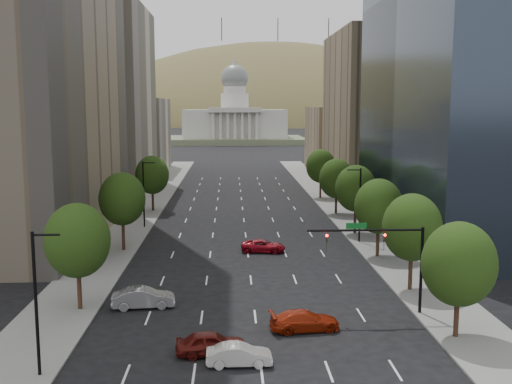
{
  "coord_description": "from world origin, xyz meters",
  "views": [
    {
      "loc": [
        -1.83,
        -15.13,
        16.32
      ],
      "look_at": [
        0.6,
        42.71,
        8.0
      ],
      "focal_mm": 42.31,
      "sensor_mm": 36.0,
      "label": 1
    }
  ],
  "objects": [
    {
      "name": "car_silver",
      "position": [
        -9.0,
        32.46,
        0.84
      ],
      "size": [
        5.25,
        2.35,
        1.67
      ],
      "primitive_type": "imported",
      "rotation": [
        0.0,
        0.0,
        1.69
      ],
      "color": "gray",
      "rests_on": "ground"
    },
    {
      "name": "traffic_signal",
      "position": [
        10.53,
        30.0,
        5.17
      ],
      "size": [
        9.12,
        0.4,
        7.38
      ],
      "color": "black",
      "rests_on": "ground"
    },
    {
      "name": "filler_right",
      "position": [
        25.0,
        133.0,
        8.0
      ],
      "size": [
        14.0,
        26.0,
        16.0
      ],
      "primitive_type": "cube",
      "color": "#8C7759",
      "rests_on": "ground"
    },
    {
      "name": "streetlight_ls",
      "position": [
        -13.44,
        20.0,
        4.84
      ],
      "size": [
        1.7,
        0.2,
        9.0
      ],
      "color": "black",
      "rests_on": "ground"
    },
    {
      "name": "filler_left",
      "position": [
        -25.0,
        136.0,
        9.0
      ],
      "size": [
        14.0,
        26.0,
        18.0
      ],
      "primitive_type": "cube",
      "color": "beige",
      "rests_on": "ground"
    },
    {
      "name": "streetlight_ln",
      "position": [
        -13.44,
        65.0,
        4.84
      ],
      "size": [
        1.7,
        0.2,
        9.0
      ],
      "color": "black",
      "rests_on": "ground"
    },
    {
      "name": "car_red_far",
      "position": [
        1.76,
        50.92,
        0.69
      ],
      "size": [
        5.2,
        2.89,
        1.37
      ],
      "primitive_type": "imported",
      "rotation": [
        0.0,
        0.0,
        1.44
      ],
      "color": "maroon",
      "rests_on": "ground"
    },
    {
      "name": "tree_right_3",
      "position": [
        14.0,
        60.0,
        5.89
      ],
      "size": [
        5.2,
        5.2,
        8.89
      ],
      "color": "#382316",
      "rests_on": "ground"
    },
    {
      "name": "tree_right_5",
      "position": [
        14.0,
        90.0,
        5.75
      ],
      "size": [
        5.2,
        5.2,
        8.75
      ],
      "color": "#382316",
      "rests_on": "ground"
    },
    {
      "name": "tree_right_4",
      "position": [
        14.0,
        74.0,
        5.46
      ],
      "size": [
        5.2,
        5.2,
        8.46
      ],
      "color": "#382316",
      "rests_on": "ground"
    },
    {
      "name": "tree_right_0",
      "position": [
        14.0,
        25.0,
        5.39
      ],
      "size": [
        5.2,
        5.2,
        8.39
      ],
      "color": "#382316",
      "rests_on": "ground"
    },
    {
      "name": "streetlight_rn",
      "position": [
        13.44,
        55.0,
        4.84
      ],
      "size": [
        1.7,
        0.2,
        9.0
      ],
      "color": "black",
      "rests_on": "ground"
    },
    {
      "name": "tree_left_0",
      "position": [
        -14.0,
        32.0,
        5.75
      ],
      "size": [
        5.2,
        5.2,
        8.75
      ],
      "color": "#382316",
      "rests_on": "ground"
    },
    {
      "name": "foothills",
      "position": [
        34.67,
        599.39,
        -37.78
      ],
      "size": [
        720.0,
        413.0,
        263.0
      ],
      "color": "brown",
      "rests_on": "ground"
    },
    {
      "name": "car_red_near",
      "position": [
        3.5,
        26.95,
        0.75
      ],
      "size": [
        5.37,
        2.76,
        1.49
      ],
      "primitive_type": "imported",
      "rotation": [
        0.0,
        0.0,
        1.7
      ],
      "color": "#97210B",
      "rests_on": "ground"
    },
    {
      "name": "sidewalk_left",
      "position": [
        -15.5,
        60.0,
        0.07
      ],
      "size": [
        6.0,
        200.0,
        0.15
      ],
      "primitive_type": "cube",
      "color": "slate",
      "rests_on": "ground"
    },
    {
      "name": "car_maroon",
      "position": [
        -3.22,
        22.86,
        0.79
      ],
      "size": [
        4.82,
        2.37,
        1.58
      ],
      "primitive_type": "imported",
      "rotation": [
        0.0,
        0.0,
        1.68
      ],
      "color": "#53110D",
      "rests_on": "ground"
    },
    {
      "name": "sidewalk_right",
      "position": [
        15.5,
        60.0,
        0.07
      ],
      "size": [
        6.0,
        200.0,
        0.15
      ],
      "primitive_type": "cube",
      "color": "slate",
      "rests_on": "ground"
    },
    {
      "name": "tree_left_1",
      "position": [
        -14.0,
        52.0,
        5.96
      ],
      "size": [
        5.2,
        5.2,
        8.97
      ],
      "color": "#382316",
      "rests_on": "ground"
    },
    {
      "name": "tree_right_1",
      "position": [
        14.0,
        36.0,
        5.75
      ],
      "size": [
        5.2,
        5.2,
        8.75
      ],
      "color": "#382316",
      "rests_on": "ground"
    },
    {
      "name": "midrise_cream_left",
      "position": [
        -25.0,
        103.0,
        17.5
      ],
      "size": [
        14.0,
        30.0,
        35.0
      ],
      "primitive_type": "cube",
      "color": "beige",
      "rests_on": "ground"
    },
    {
      "name": "car_white",
      "position": [
        -1.37,
        21.14,
        0.69
      ],
      "size": [
        4.21,
        1.54,
        1.38
      ],
      "primitive_type": "imported",
      "rotation": [
        0.0,
        0.0,
        1.59
      ],
      "color": "beige",
      "rests_on": "ground"
    },
    {
      "name": "tree_left_2",
      "position": [
        -14.0,
        78.0,
        5.68
      ],
      "size": [
        5.2,
        5.2,
        8.68
      ],
      "color": "#382316",
      "rests_on": "ground"
    },
    {
      "name": "parking_tan_right",
      "position": [
        25.0,
        100.0,
        15.0
      ],
      "size": [
        14.0,
        30.0,
        30.0
      ],
      "primitive_type": "cube",
      "color": "#8C7759",
      "rests_on": "ground"
    },
    {
      "name": "tree_right_2",
      "position": [
        14.0,
        48.0,
        5.6
      ],
      "size": [
        5.2,
        5.2,
        8.61
      ],
      "color": "#382316",
      "rests_on": "ground"
    },
    {
      "name": "capitol",
      "position": [
        0.0,
        249.71,
        8.58
      ],
      "size": [
        60.0,
        40.0,
        35.2
      ],
      "color": "#596647",
      "rests_on": "ground"
    }
  ]
}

